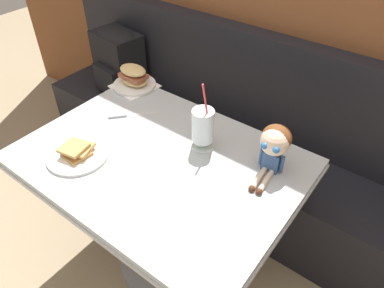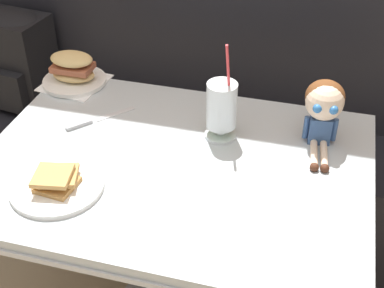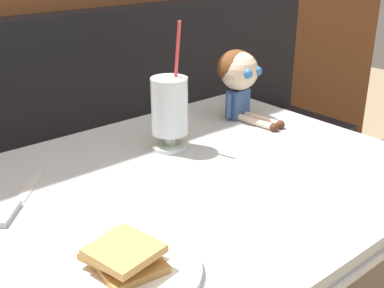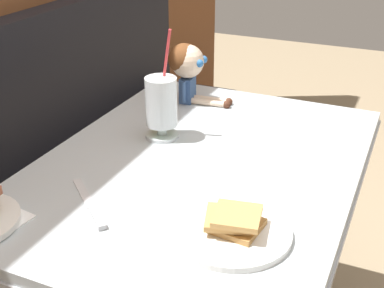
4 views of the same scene
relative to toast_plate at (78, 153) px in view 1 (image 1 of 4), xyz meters
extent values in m
plane|color=#998466|center=(0.27, 0.01, -0.76)|extent=(8.00, 8.00, 0.00)
cube|color=black|center=(0.27, 0.78, -0.53)|extent=(2.60, 0.48, 0.45)
cube|color=black|center=(0.27, 0.97, -0.03)|extent=(2.60, 0.10, 0.55)
cube|color=#B2BCC1|center=(0.27, 0.19, -0.03)|extent=(1.10, 0.80, 0.03)
cube|color=#B7BABF|center=(0.27, 0.19, -0.05)|extent=(1.11, 0.81, 0.02)
cylinder|color=#A5A8AD|center=(0.27, 0.19, -0.39)|extent=(0.14, 0.14, 0.65)
cylinder|color=gray|center=(0.27, 0.19, -0.74)|extent=(0.48, 0.48, 0.04)
cylinder|color=white|center=(0.00, 0.00, -0.01)|extent=(0.25, 0.25, 0.01)
cube|color=#B78447|center=(0.01, -0.01, 0.01)|extent=(0.10, 0.10, 0.01)
cube|color=tan|center=(0.00, 0.01, 0.02)|extent=(0.12, 0.12, 0.01)
cube|color=tan|center=(0.00, -0.01, 0.04)|extent=(0.11, 0.11, 0.01)
cylinder|color=silver|center=(0.36, 0.35, -0.01)|extent=(0.10, 0.10, 0.01)
cylinder|color=silver|center=(0.36, 0.35, 0.01)|extent=(0.03, 0.03, 0.03)
cylinder|color=silver|center=(0.36, 0.35, 0.09)|extent=(0.09, 0.09, 0.14)
cylinder|color=#ADE0A8|center=(0.36, 0.35, 0.09)|extent=(0.08, 0.08, 0.13)
cylinder|color=#DB383D|center=(0.38, 0.34, 0.19)|extent=(0.02, 0.05, 0.22)
cube|color=white|center=(-0.20, 0.53, -0.01)|extent=(0.22, 0.22, 0.00)
cylinder|color=white|center=(-0.20, 0.53, -0.01)|extent=(0.22, 0.22, 0.01)
ellipsoid|color=tan|center=(-0.20, 0.53, 0.02)|extent=(0.15, 0.10, 0.04)
cube|color=#995138|center=(-0.20, 0.53, 0.05)|extent=(0.14, 0.09, 0.02)
ellipsoid|color=tan|center=(-0.20, 0.53, 0.08)|extent=(0.15, 0.10, 0.04)
cube|color=silver|center=(0.01, 0.38, -0.01)|extent=(0.11, 0.12, 0.00)
cube|color=#B2B5BA|center=(-0.07, 0.29, -0.01)|extent=(0.07, 0.08, 0.01)
cube|color=#385689|center=(0.65, 0.40, 0.03)|extent=(0.07, 0.05, 0.08)
sphere|color=beige|center=(0.65, 0.40, 0.12)|extent=(0.11, 0.11, 0.11)
ellipsoid|color=brown|center=(0.65, 0.41, 0.13)|extent=(0.12, 0.12, 0.10)
sphere|color=#2D6BB2|center=(0.63, 0.35, 0.13)|extent=(0.03, 0.03, 0.03)
sphere|color=#2D6BB2|center=(0.68, 0.35, 0.13)|extent=(0.03, 0.03, 0.03)
cylinder|color=beige|center=(0.65, 0.32, -0.01)|extent=(0.03, 0.12, 0.02)
cylinder|color=beige|center=(0.67, 0.32, -0.01)|extent=(0.03, 0.12, 0.02)
sphere|color=#4C2819|center=(0.65, 0.26, -0.01)|extent=(0.03, 0.03, 0.03)
sphere|color=#4C2819|center=(0.68, 0.26, -0.01)|extent=(0.03, 0.03, 0.03)
cylinder|color=#385689|center=(0.61, 0.39, 0.03)|extent=(0.02, 0.02, 0.07)
cylinder|color=#385689|center=(0.69, 0.40, 0.03)|extent=(0.02, 0.02, 0.07)
cube|color=black|center=(-0.61, 0.80, -0.12)|extent=(0.32, 0.24, 0.38)
cube|color=black|center=(-0.61, 0.68, -0.19)|extent=(0.21, 0.08, 0.17)
ellipsoid|color=black|center=(-0.61, 0.80, 0.06)|extent=(0.31, 0.23, 0.07)
camera|label=1|loc=(1.02, -0.59, 0.96)|focal=33.98mm
camera|label=2|loc=(0.63, -0.96, 0.93)|focal=50.82mm
camera|label=3|loc=(-0.32, -0.55, 0.47)|focal=45.89mm
camera|label=4|loc=(-0.86, -0.29, 0.64)|focal=49.14mm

